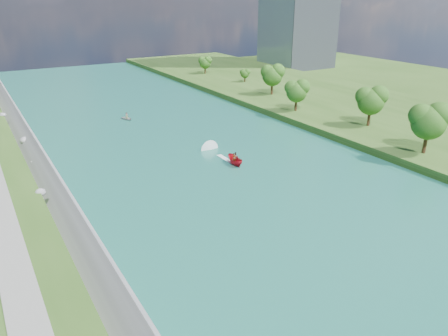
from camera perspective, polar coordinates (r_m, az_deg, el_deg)
ground at (r=61.56m, az=5.59°, el=-4.56°), size 260.00×260.00×0.00m
river_water at (r=77.16m, az=-3.13°, el=1.14°), size 55.00×240.00×0.10m
berm_east at (r=107.91m, az=20.96°, el=6.15°), size 44.00×240.00×1.50m
riprap_bank at (r=68.68m, az=-22.29°, el=-1.66°), size 4.79×236.00×4.53m
trees_east at (r=87.94m, az=21.69°, el=6.55°), size 14.98×136.18×10.83m
motorboat at (r=75.55m, az=0.84°, el=1.32°), size 3.60×18.96×2.20m
raft at (r=104.22m, az=-12.57°, el=6.41°), size 3.16×3.75×1.64m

